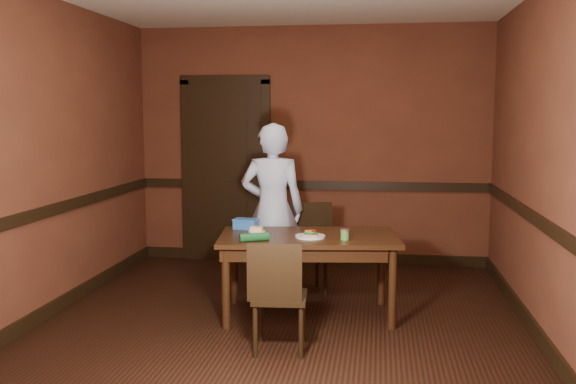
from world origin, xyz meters
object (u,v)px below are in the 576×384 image
(person, at_px, (273,210))
(sandwich_plate, at_px, (310,235))
(dining_table, at_px, (308,276))
(chair_far, at_px, (304,249))
(food_tub, at_px, (246,224))
(chair_near, at_px, (280,295))
(cheese_saucer, at_px, (257,230))
(sauce_jar, at_px, (345,234))

(person, distance_m, sandwich_plate, 0.84)
(dining_table, bearing_deg, chair_far, 92.33)
(food_tub, bearing_deg, sandwich_plate, -19.15)
(dining_table, distance_m, person, 0.88)
(person, distance_m, food_tub, 0.44)
(dining_table, xyz_separation_m, food_tub, (-0.59, 0.23, 0.39))
(dining_table, bearing_deg, food_tub, 151.71)
(chair_near, distance_m, cheese_saucer, 1.02)
(chair_far, bearing_deg, chair_near, -108.64)
(chair_far, bearing_deg, cheese_saucer, -137.73)
(sandwich_plate, relative_size, cheese_saucer, 1.71)
(chair_near, height_order, sauce_jar, chair_near)
(food_tub, bearing_deg, sauce_jar, -14.26)
(person, bearing_deg, sandwich_plate, 117.69)
(chair_far, distance_m, person, 0.49)
(dining_table, xyz_separation_m, sauce_jar, (0.31, -0.15, 0.39))
(dining_table, xyz_separation_m, chair_far, (-0.12, 0.71, 0.08))
(chair_far, xyz_separation_m, chair_near, (0.00, -1.53, -0.01))
(chair_far, xyz_separation_m, cheese_saucer, (-0.34, -0.62, 0.29))
(chair_near, relative_size, food_tub, 3.58)
(chair_near, xyz_separation_m, person, (-0.30, 1.44, 0.40))
(chair_near, xyz_separation_m, sandwich_plate, (0.14, 0.73, 0.30))
(chair_near, height_order, cheese_saucer, chair_near)
(person, height_order, cheese_saucer, person)
(chair_far, relative_size, cheese_saucer, 5.84)
(sauce_jar, bearing_deg, food_tub, 157.41)
(chair_far, xyz_separation_m, sauce_jar, (0.43, -0.85, 0.32))
(chair_far, distance_m, food_tub, 0.74)
(chair_near, distance_m, person, 1.52)
(dining_table, height_order, chair_near, chair_near)
(sauce_jar, bearing_deg, cheese_saucer, 163.10)
(person, bearing_deg, chair_far, -167.27)
(chair_far, relative_size, food_tub, 3.70)
(dining_table, bearing_deg, cheese_saucer, 162.11)
(dining_table, distance_m, cheese_saucer, 0.60)
(sauce_jar, relative_size, food_tub, 0.37)
(chair_far, relative_size, chair_near, 1.03)
(dining_table, bearing_deg, chair_near, -105.28)
(dining_table, distance_m, sauce_jar, 0.52)
(dining_table, xyz_separation_m, person, (-0.41, 0.62, 0.47))
(chair_near, bearing_deg, sandwich_plate, -104.89)
(cheese_saucer, height_order, food_tub, food_tub)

